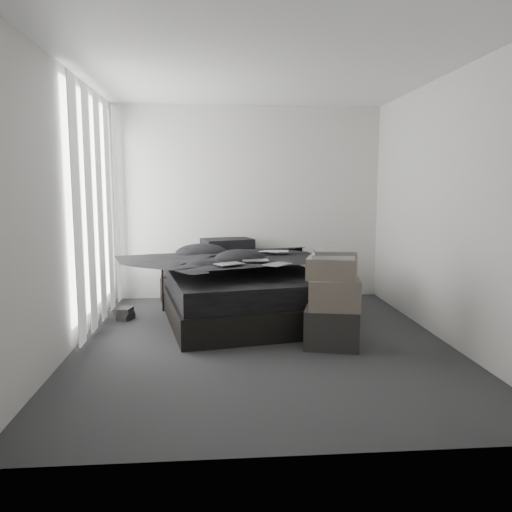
{
  "coord_description": "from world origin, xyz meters",
  "views": [
    {
      "loc": [
        -0.45,
        -4.73,
        1.51
      ],
      "look_at": [
        0.0,
        0.8,
        0.75
      ],
      "focal_mm": 35.0,
      "sensor_mm": 36.0,
      "label": 1
    }
  ],
  "objects": [
    {
      "name": "duvet",
      "position": [
        -0.15,
        0.97,
        0.68
      ],
      "size": [
        1.99,
        2.2,
        0.26
      ],
      "primitive_type": "imported",
      "rotation": [
        0.0,
        0.0,
        0.19
      ],
      "color": "black",
      "rests_on": "mattress"
    },
    {
      "name": "floor_books",
      "position": [
        -1.5,
        0.99,
        0.07
      ],
      "size": [
        0.19,
        0.23,
        0.14
      ],
      "primitive_type": "cube",
      "rotation": [
        0.0,
        0.0,
        -0.31
      ],
      "color": "black",
      "rests_on": "floor"
    },
    {
      "name": "ceiling",
      "position": [
        0.0,
        0.0,
        2.6
      ],
      "size": [
        3.6,
        4.2,
        0.01
      ],
      "primitive_type": "cube",
      "color": "white",
      "rests_on": "ground"
    },
    {
      "name": "box_lower",
      "position": [
        0.65,
        -0.19,
        0.19
      ],
      "size": [
        0.6,
        0.52,
        0.38
      ],
      "primitive_type": "cube",
      "rotation": [
        0.0,
        0.0,
        -0.26
      ],
      "color": "black",
      "rests_on": "floor"
    },
    {
      "name": "pillow_lower",
      "position": [
        -0.38,
        1.87,
        0.62
      ],
      "size": [
        0.75,
        0.58,
        0.15
      ],
      "primitive_type": "cube",
      "rotation": [
        0.0,
        0.0,
        0.19
      ],
      "color": "black",
      "rests_on": "mattress"
    },
    {
      "name": "comic_b",
      "position": [
        -0.02,
        0.6,
        0.82
      ],
      "size": [
        0.29,
        0.19,
        0.01
      ],
      "primitive_type": "cube",
      "rotation": [
        0.0,
        0.0,
        -0.02
      ],
      "color": "black",
      "rests_on": "duvet"
    },
    {
      "name": "comic_c",
      "position": [
        0.18,
        0.31,
        0.82
      ],
      "size": [
        0.33,
        0.33,
        0.01
      ],
      "primitive_type": "cube",
      "rotation": [
        0.0,
        0.0,
        0.8
      ],
      "color": "black",
      "rests_on": "duvet"
    },
    {
      "name": "box_upper",
      "position": [
        0.64,
        -0.19,
        0.76
      ],
      "size": [
        0.55,
        0.49,
        0.2
      ],
      "primitive_type": "cube",
      "rotation": [
        0.0,
        0.0,
        -0.31
      ],
      "color": "#6B6054",
      "rests_on": "box_mid"
    },
    {
      "name": "box_mid",
      "position": [
        0.65,
        -0.21,
        0.52
      ],
      "size": [
        0.54,
        0.46,
        0.29
      ],
      "primitive_type": "cube",
      "rotation": [
        0.0,
        0.0,
        -0.19
      ],
      "color": "#6B6054",
      "rests_on": "box_lower"
    },
    {
      "name": "pillow_upper",
      "position": [
        -0.3,
        1.86,
        0.77
      ],
      "size": [
        0.73,
        0.6,
        0.14
      ],
      "primitive_type": "cube",
      "rotation": [
        0.0,
        0.0,
        0.3
      ],
      "color": "black",
      "rests_on": "pillow_lower"
    },
    {
      "name": "curtain_left",
      "position": [
        -1.73,
        0.9,
        1.28
      ],
      "size": [
        0.06,
        2.12,
        2.48
      ],
      "primitive_type": "cube",
      "color": "white",
      "rests_on": "wall_left"
    },
    {
      "name": "wall_front",
      "position": [
        0.0,
        -2.1,
        1.3
      ],
      "size": [
        3.6,
        0.01,
        2.6
      ],
      "primitive_type": "cube",
      "color": "silver",
      "rests_on": "ground"
    },
    {
      "name": "wall_back",
      "position": [
        0.0,
        2.1,
        1.3
      ],
      "size": [
        3.6,
        0.01,
        2.6
      ],
      "primitive_type": "cube",
      "color": "silver",
      "rests_on": "ground"
    },
    {
      "name": "mattress",
      "position": [
        -0.16,
        1.02,
        0.43
      ],
      "size": [
        2.02,
        2.45,
        0.24
      ],
      "primitive_type": "cube",
      "rotation": [
        0.0,
        0.0,
        0.19
      ],
      "color": "black",
      "rests_on": "bed"
    },
    {
      "name": "art_book_white",
      "position": [
        0.65,
        -0.19,
        0.88
      ],
      "size": [
        0.46,
        0.4,
        0.04
      ],
      "primitive_type": "cube",
      "rotation": [
        0.0,
        0.0,
        -0.26
      ],
      "color": "silver",
      "rests_on": "box_upper"
    },
    {
      "name": "side_stand",
      "position": [
        -0.97,
        1.47,
        0.32
      ],
      "size": [
        0.37,
        0.37,
        0.63
      ],
      "primitive_type": "cylinder",
      "rotation": [
        0.0,
        0.0,
        -0.07
      ],
      "color": "black",
      "rests_on": "floor"
    },
    {
      "name": "bed",
      "position": [
        -0.16,
        1.02,
        0.15
      ],
      "size": [
        2.1,
        2.53,
        0.31
      ],
      "primitive_type": "cube",
      "rotation": [
        0.0,
        0.0,
        0.19
      ],
      "color": "black",
      "rests_on": "floor"
    },
    {
      "name": "laptop",
      "position": [
        0.24,
        1.15,
        0.82
      ],
      "size": [
        0.39,
        0.27,
        0.03
      ],
      "primitive_type": "imported",
      "rotation": [
        0.0,
        0.0,
        -0.12
      ],
      "color": "silver",
      "rests_on": "duvet"
    },
    {
      "name": "papers",
      "position": [
        -0.96,
        1.46,
        0.64
      ],
      "size": [
        0.26,
        0.21,
        0.01
      ],
      "primitive_type": "cube",
      "rotation": [
        0.0,
        0.0,
        0.1
      ],
      "color": "white",
      "rests_on": "side_stand"
    },
    {
      "name": "wall_left",
      "position": [
        -1.8,
        0.0,
        1.3
      ],
      "size": [
        0.01,
        4.2,
        2.6
      ],
      "primitive_type": "cube",
      "color": "silver",
      "rests_on": "ground"
    },
    {
      "name": "wall_right",
      "position": [
        1.8,
        0.0,
        1.3
      ],
      "size": [
        0.01,
        4.2,
        2.6
      ],
      "primitive_type": "cube",
      "color": "silver",
      "rests_on": "ground"
    },
    {
      "name": "floor",
      "position": [
        0.0,
        0.0,
        0.0
      ],
      "size": [
        3.6,
        4.2,
        0.01
      ],
      "primitive_type": "cube",
      "color": "#2D2E30",
      "rests_on": "ground"
    },
    {
      "name": "comic_a",
      "position": [
        -0.31,
        0.38,
        0.81
      ],
      "size": [
        0.34,
        0.31,
        0.01
      ],
      "primitive_type": "cube",
      "rotation": [
        0.0,
        0.0,
        0.57
      ],
      "color": "black",
      "rests_on": "duvet"
    },
    {
      "name": "window_left",
      "position": [
        -1.78,
        0.9,
        1.35
      ],
      "size": [
        0.02,
        2.0,
        2.3
      ],
      "primitive_type": "cube",
      "color": "white",
      "rests_on": "wall_left"
    },
    {
      "name": "art_book_snake",
      "position": [
        0.65,
        -0.21,
        0.92
      ],
      "size": [
        0.42,
        0.35,
        0.04
      ],
      "primitive_type": "cube",
      "rotation": [
        0.0,
        0.0,
        -0.16
      ],
      "color": "silver",
      "rests_on": "art_book_white"
    }
  ]
}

